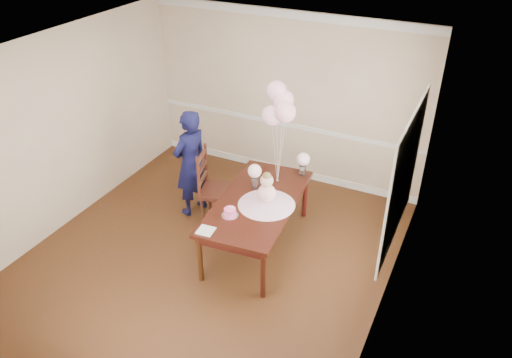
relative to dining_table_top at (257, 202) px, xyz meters
name	(u,v)px	position (x,y,z in m)	size (l,w,h in m)	color
floor	(208,258)	(-0.47, -0.53, -0.70)	(4.50, 5.00, 0.00)	#341B0D
ceiling	(195,58)	(-0.47, -0.53, 2.00)	(4.50, 5.00, 0.02)	white
wall_back	(285,98)	(-0.47, 1.97, 0.65)	(4.50, 0.02, 2.70)	#BEA88C
wall_front	(39,311)	(-0.47, -3.03, 0.65)	(4.50, 0.02, 2.70)	#BEA88C
wall_left	(59,133)	(-2.72, -0.53, 0.65)	(0.02, 5.00, 2.70)	#BEA88C
wall_right	(392,218)	(1.78, -0.53, 0.65)	(0.02, 5.00, 2.70)	#BEA88C
chair_rail_trim	(284,124)	(-0.47, 1.96, 0.20)	(4.50, 0.02, 0.07)	silver
crown_molding	(287,14)	(-0.47, 1.96, 1.93)	(4.50, 0.02, 0.12)	silver
baseboard_trim	(282,169)	(-0.47, 1.96, -0.64)	(4.50, 0.02, 0.12)	white
window_frame	(404,178)	(1.76, -0.03, 0.85)	(0.02, 1.66, 1.56)	white
window_blinds	(402,178)	(1.74, -0.03, 0.85)	(0.01, 1.50, 1.40)	white
dining_table_top	(257,202)	(0.00, 0.00, 0.00)	(0.97, 1.94, 0.05)	black
table_apron	(257,207)	(0.00, 0.00, -0.07)	(0.87, 1.85, 0.10)	black
table_leg_fl	(200,258)	(-0.32, -0.93, -0.36)	(0.07, 0.07, 0.68)	black
table_leg_fr	(263,275)	(0.49, -0.85, -0.36)	(0.07, 0.07, 0.68)	black
table_leg_bl	(253,186)	(-0.49, 0.85, -0.36)	(0.07, 0.07, 0.68)	black
table_leg_br	(305,196)	(0.32, 0.93, -0.36)	(0.07, 0.07, 0.68)	black
baby_skirt	(267,201)	(0.15, -0.04, 0.07)	(0.74, 0.74, 0.10)	#E0A5C1
baby_torso	(267,193)	(0.15, -0.04, 0.20)	(0.23, 0.23, 0.23)	#FFA1CC
baby_head	(267,181)	(0.15, -0.04, 0.38)	(0.17, 0.17, 0.17)	beige
baby_hair	(267,177)	(0.15, -0.04, 0.44)	(0.12, 0.12, 0.12)	brown
cake_platter	(230,215)	(-0.15, -0.45, 0.03)	(0.21, 0.21, 0.01)	silver
birthday_cake	(230,212)	(-0.15, -0.45, 0.08)	(0.15, 0.15, 0.10)	#FF5098
cake_flower_a	(230,208)	(-0.15, -0.45, 0.14)	(0.03, 0.03, 0.03)	white
cake_flower_b	(233,207)	(-0.13, -0.43, 0.14)	(0.03, 0.03, 0.03)	white
rose_vase_near	(255,182)	(-0.17, 0.28, 0.10)	(0.10, 0.10, 0.16)	silver
roses_near	(255,171)	(-0.17, 0.28, 0.28)	(0.18, 0.18, 0.18)	#FFD5DB
rose_vase_far	(303,170)	(0.29, 0.86, 0.10)	(0.10, 0.10, 0.16)	silver
roses_far	(303,159)	(0.29, 0.86, 0.28)	(0.18, 0.18, 0.18)	#FFD5DE
napkin	(206,231)	(-0.26, -0.85, 0.03)	(0.19, 0.19, 0.01)	silver
balloon_weight	(277,181)	(0.05, 0.54, 0.03)	(0.04, 0.04, 0.02)	silver
balloon_a	(272,116)	(-0.05, 0.53, 1.00)	(0.27, 0.27, 0.27)	#F4ADC8
balloon_b	(285,112)	(0.15, 0.50, 1.09)	(0.27, 0.27, 0.27)	#EEA9BB
balloon_c	(283,100)	(0.06, 0.64, 1.19)	(0.27, 0.27, 0.27)	#FFB4CC
balloon_d	(277,91)	(-0.04, 0.65, 1.29)	(0.27, 0.27, 0.27)	#ECA7C6
balloon_ribbon_a	(275,154)	(0.00, 0.54, 0.44)	(0.00, 0.00, 0.82)	silver
balloon_ribbon_b	(281,153)	(0.10, 0.52, 0.49)	(0.00, 0.00, 0.91)	white
balloon_ribbon_c	(280,147)	(0.05, 0.59, 0.54)	(0.00, 0.00, 1.01)	silver
balloon_ribbon_d	(277,143)	(0.00, 0.60, 0.59)	(0.00, 0.00, 1.11)	white
dining_chair_seat	(219,191)	(-0.74, 0.29, -0.20)	(0.49, 0.49, 0.06)	#35150E
chair_leg_fl	(202,213)	(-0.88, 0.04, -0.47)	(0.04, 0.04, 0.48)	#331B0E
chair_leg_fr	(230,215)	(-0.50, 0.15, -0.47)	(0.04, 0.04, 0.48)	#38200F
chair_leg_bl	(210,197)	(-0.99, 0.42, -0.47)	(0.04, 0.04, 0.48)	#35160E
chair_leg_br	(236,200)	(-0.61, 0.53, -0.47)	(0.04, 0.04, 0.48)	#3E1B11
chair_back_post_l	(198,177)	(-0.90, 0.03, 0.12)	(0.04, 0.04, 0.62)	#3A180F
chair_back_post_r	(206,163)	(-1.01, 0.42, 0.12)	(0.04, 0.04, 0.62)	#35130E
chair_slat_low	(203,178)	(-0.96, 0.23, -0.02)	(0.03, 0.44, 0.06)	#3C1E10
chair_slat_mid	(202,167)	(-0.96, 0.23, 0.16)	(0.03, 0.44, 0.06)	#35180E
chair_slat_top	(201,156)	(-0.96, 0.23, 0.34)	(0.03, 0.44, 0.06)	#38190F
woman	(191,163)	(-1.22, 0.34, 0.11)	(0.59, 0.39, 1.62)	#0E0F33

